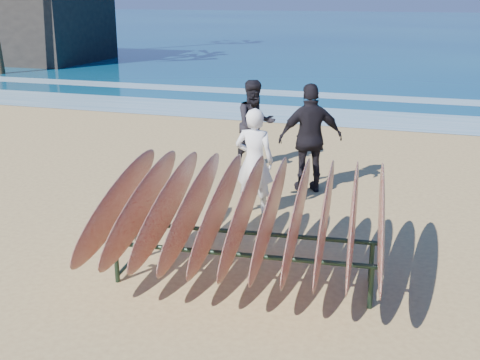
{
  "coord_description": "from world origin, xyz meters",
  "views": [
    {
      "loc": [
        2.29,
        -6.4,
        3.33
      ],
      "look_at": [
        0.0,
        0.8,
        0.95
      ],
      "focal_mm": 45.0,
      "sensor_mm": 36.0,
      "label": 1
    }
  ],
  "objects": [
    {
      "name": "foam_near",
      "position": [
        0.0,
        10.0,
        0.01
      ],
      "size": [
        160.0,
        160.0,
        0.0
      ],
      "primitive_type": "plane",
      "color": "white",
      "rests_on": "ground"
    },
    {
      "name": "person_dark_a",
      "position": [
        -0.88,
        4.53,
        0.86
      ],
      "size": [
        1.06,
        1.05,
        1.73
      ],
      "primitive_type": "imported",
      "rotation": [
        0.0,
        0.0,
        0.74
      ],
      "color": "black",
      "rests_on": "ground"
    },
    {
      "name": "ocean",
      "position": [
        0.0,
        55.0,
        0.01
      ],
      "size": [
        160.0,
        160.0,
        0.0
      ],
      "primitive_type": "plane",
      "color": "navy",
      "rests_on": "ground"
    },
    {
      "name": "person_white",
      "position": [
        -0.19,
        2.13,
        0.83
      ],
      "size": [
        0.61,
        0.41,
        1.66
      ],
      "primitive_type": "imported",
      "rotation": [
        0.0,
        0.0,
        3.16
      ],
      "color": "white",
      "rests_on": "ground"
    },
    {
      "name": "surfboard_rack",
      "position": [
        0.36,
        -0.18,
        0.9
      ],
      "size": [
        3.41,
        2.98,
        1.45
      ],
      "rotation": [
        0.0,
        0.0,
        0.09
      ],
      "color": "#1C2C21",
      "rests_on": "ground"
    },
    {
      "name": "building",
      "position": [
        -18.51,
        19.53,
        2.2
      ],
      "size": [
        9.88,
        5.49,
        4.39
      ],
      "primitive_type": "cube",
      "color": "#2D2823",
      "rests_on": "ground"
    },
    {
      "name": "foam_far",
      "position": [
        0.0,
        13.5,
        0.01
      ],
      "size": [
        160.0,
        160.0,
        0.0
      ],
      "primitive_type": "plane",
      "color": "white",
      "rests_on": "ground"
    },
    {
      "name": "person_dark_b",
      "position": [
        0.42,
        3.45,
        0.94
      ],
      "size": [
        1.19,
        0.86,
        1.87
      ],
      "primitive_type": "imported",
      "rotation": [
        0.0,
        0.0,
        3.56
      ],
      "color": "black",
      "rests_on": "ground"
    },
    {
      "name": "ground",
      "position": [
        0.0,
        0.0,
        0.0
      ],
      "size": [
        120.0,
        120.0,
        0.0
      ],
      "primitive_type": "plane",
      "color": "tan",
      "rests_on": "ground"
    }
  ]
}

